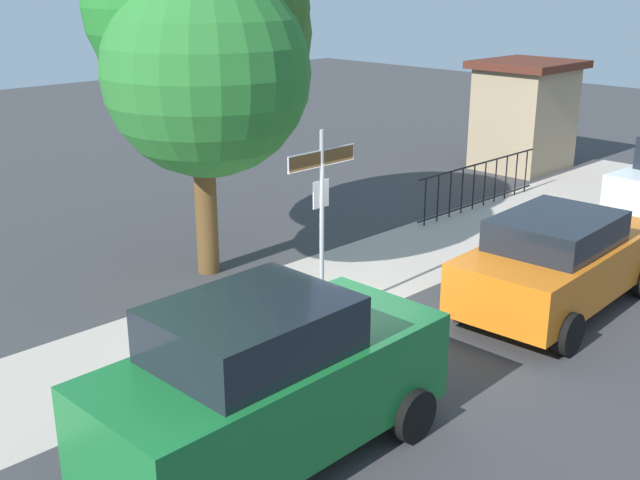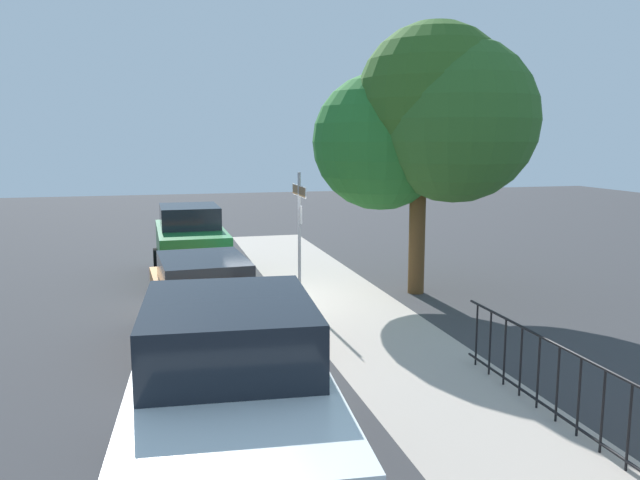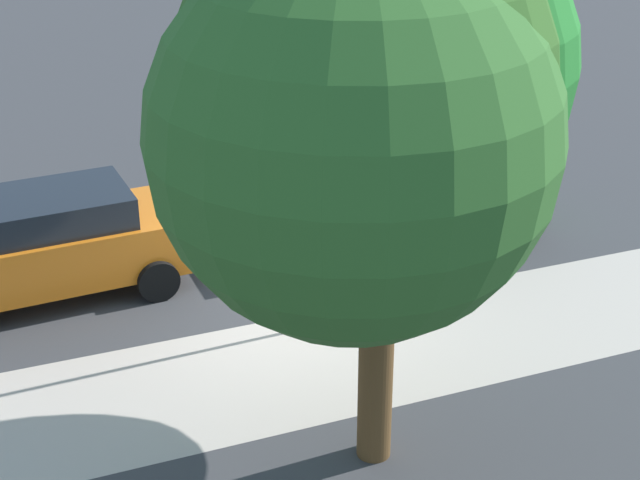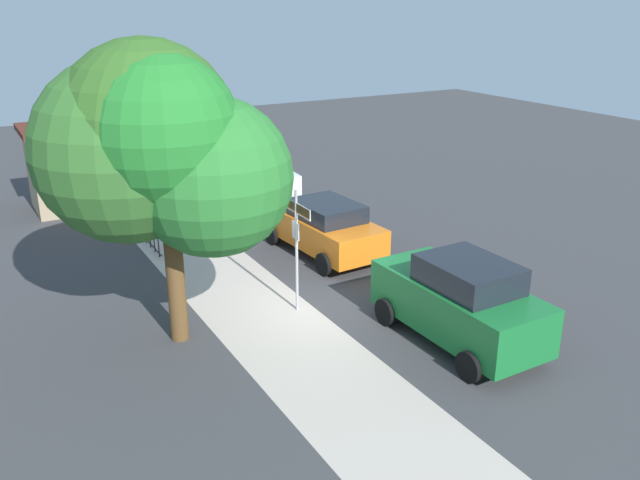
{
  "view_description": "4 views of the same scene",
  "coord_description": "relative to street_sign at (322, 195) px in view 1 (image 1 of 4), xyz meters",
  "views": [
    {
      "loc": [
        -7.9,
        -7.67,
        5.11
      ],
      "look_at": [
        -0.27,
        0.05,
        1.48
      ],
      "focal_mm": 44.19,
      "sensor_mm": 36.0,
      "label": 1
    },
    {
      "loc": [
        14.48,
        -2.8,
        3.77
      ],
      "look_at": [
        -0.48,
        1.05,
        1.31
      ],
      "focal_mm": 36.1,
      "sensor_mm": 36.0,
      "label": 2
    },
    {
      "loc": [
        4.01,
        11.59,
        7.12
      ],
      "look_at": [
        -0.05,
        1.18,
        1.77
      ],
      "focal_mm": 54.38,
      "sensor_mm": 36.0,
      "label": 3
    },
    {
      "loc": [
        -12.79,
        7.06,
        7.11
      ],
      "look_at": [
        0.08,
        -0.21,
        1.69
      ],
      "focal_mm": 37.28,
      "sensor_mm": 36.0,
      "label": 4
    }
  ],
  "objects": [
    {
      "name": "shade_tree",
      "position": [
        0.14,
        3.04,
        2.25
      ],
      "size": [
        4.61,
        4.99,
        6.43
      ],
      "color": "brown",
      "rests_on": "ground_plane"
    },
    {
      "name": "sidewalk_strip",
      "position": [
        1.88,
        0.9,
        -2.02
      ],
      "size": [
        24.0,
        2.6,
        0.0
      ],
      "primitive_type": "cube",
      "color": "#B2A599",
      "rests_on": "ground_plane"
    },
    {
      "name": "iron_fence",
      "position": [
        7.03,
        1.9,
        -1.46
      ],
      "size": [
        4.48,
        0.04,
        1.07
      ],
      "color": "black",
      "rests_on": "ground_plane"
    },
    {
      "name": "street_sign",
      "position": [
        0.0,
        0.0,
        0.0
      ],
      "size": [
        1.35,
        0.07,
        3.0
      ],
      "color": "#9EA0A5",
      "rests_on": "ground_plane"
    },
    {
      "name": "car_orange",
      "position": [
        2.94,
        -2.4,
        -1.18
      ],
      "size": [
        4.34,
        2.14,
        1.62
      ],
      "rotation": [
        0.0,
        0.0,
        0.06
      ],
      "color": "orange",
      "rests_on": "ground_plane"
    },
    {
      "name": "car_green",
      "position": [
        -3.12,
        -2.32,
        -1.04
      ],
      "size": [
        4.13,
        2.02,
        1.96
      ],
      "rotation": [
        0.0,
        0.0,
        0.02
      ],
      "color": "#16662C",
      "rests_on": "ground_plane"
    },
    {
      "name": "ground_plane",
      "position": [
        -0.12,
        -0.4,
        -2.02
      ],
      "size": [
        60.0,
        60.0,
        0.0
      ],
      "primitive_type": "plane",
      "color": "#38383A"
    },
    {
      "name": "utility_shed",
      "position": [
        11.27,
        3.4,
        -0.51
      ],
      "size": [
        2.68,
        2.4,
        2.96
      ],
      "color": "#998466",
      "rests_on": "ground_plane"
    }
  ]
}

